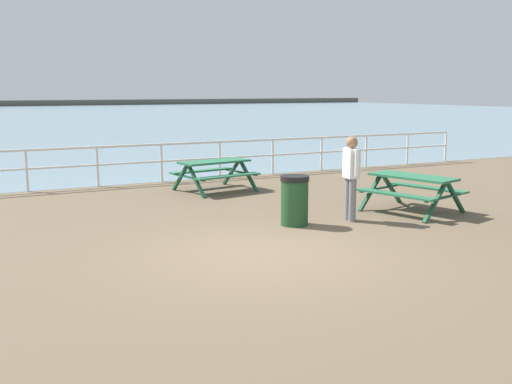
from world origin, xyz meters
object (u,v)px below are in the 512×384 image
(picnic_table_far_left, at_px, (412,185))
(picnic_table_near_right, at_px, (215,168))
(visitor, at_px, (351,173))
(litter_bin, at_px, (295,200))

(picnic_table_far_left, bearing_deg, picnic_table_near_right, 15.83)
(picnic_table_near_right, relative_size, picnic_table_far_left, 0.95)
(picnic_table_far_left, bearing_deg, visitor, 78.11)
(picnic_table_near_right, height_order, visitor, visitor)
(picnic_table_near_right, bearing_deg, visitor, -87.35)
(picnic_table_near_right, xyz_separation_m, visitor, (0.99, -4.45, 0.36))
(picnic_table_far_left, xyz_separation_m, visitor, (-1.66, -0.11, 0.36))
(visitor, xyz_separation_m, litter_bin, (-1.17, 0.17, -0.47))
(picnic_table_far_left, relative_size, visitor, 1.29)
(picnic_table_far_left, height_order, visitor, visitor)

